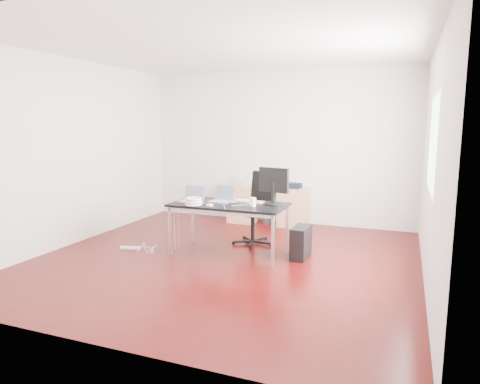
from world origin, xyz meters
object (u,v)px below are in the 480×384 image
(desk, at_px, (229,207))
(filing_cabinet_right, at_px, (294,207))
(office_chair, at_px, (257,204))
(pc_tower, at_px, (301,242))
(filing_cabinet_left, at_px, (244,203))

(desk, relative_size, filing_cabinet_right, 2.29)
(office_chair, relative_size, filing_cabinet_right, 1.54)
(desk, height_order, pc_tower, desk)
(desk, bearing_deg, filing_cabinet_right, 77.75)
(filing_cabinet_left, relative_size, filing_cabinet_right, 1.00)
(office_chair, height_order, filing_cabinet_right, office_chair)
(desk, xyz_separation_m, pc_tower, (0.99, 0.19, -0.46))
(desk, xyz_separation_m, filing_cabinet_right, (0.43, 1.99, -0.33))
(office_chair, xyz_separation_m, filing_cabinet_left, (-0.70, 1.29, -0.26))
(filing_cabinet_left, bearing_deg, filing_cabinet_right, 0.00)
(office_chair, height_order, pc_tower, office_chair)
(office_chair, bearing_deg, filing_cabinet_right, 103.11)
(desk, relative_size, filing_cabinet_left, 2.29)
(filing_cabinet_left, xyz_separation_m, pc_tower, (1.52, -1.80, -0.13))
(filing_cabinet_right, bearing_deg, filing_cabinet_left, 180.00)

